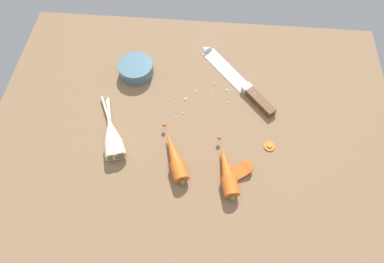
{
  "coord_description": "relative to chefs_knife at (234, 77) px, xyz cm",
  "views": [
    {
      "loc": [
        3.99,
        -49.86,
        85.26
      ],
      "look_at": [
        0.0,
        -2.0,
        1.5
      ],
      "focal_mm": 31.41,
      "sensor_mm": 36.0,
      "label": 1
    }
  ],
  "objects": [
    {
      "name": "parsnip_mid_left",
      "position": [
        -34.08,
        -25.0,
        1.33
      ],
      "size": [
        11.7,
        20.92,
        4.0
      ],
      "color": "beige",
      "rests_on": "ground_plane"
    },
    {
      "name": "carrot_slice_stack",
      "position": [
        2.02,
        -32.76,
        0.18
      ],
      "size": [
        7.23,
        6.27,
        2.87
      ],
      "color": "#D6601E",
      "rests_on": "ground_plane"
    },
    {
      "name": "whole_carrot_second",
      "position": [
        -1.51,
        -33.5,
        1.45
      ],
      "size": [
        7.51,
        18.58,
        4.2
      ],
      "color": "#D6601E",
      "rests_on": "ground_plane"
    },
    {
      "name": "whole_carrot",
      "position": [
        -15.92,
        -30.39,
        1.45
      ],
      "size": [
        9.67,
        18.39,
        4.2
      ],
      "color": "#D6601E",
      "rests_on": "ground_plane"
    },
    {
      "name": "ground_plane",
      "position": [
        -11.87,
        -19.66,
        -2.65
      ],
      "size": [
        120.0,
        90.0,
        4.0
      ],
      "primitive_type": "cube",
      "color": "brown"
    },
    {
      "name": "parsnip_mid_right",
      "position": [
        -34.69,
        -25.5,
        1.33
      ],
      "size": [
        7.89,
        20.88,
        4.0
      ],
      "color": "beige",
      "rests_on": "ground_plane"
    },
    {
      "name": "prep_bowl",
      "position": [
        -31.66,
        -0.25,
        1.5
      ],
      "size": [
        11.0,
        11.0,
        4.0
      ],
      "color": "slate",
      "rests_on": "ground_plane"
    },
    {
      "name": "chefs_knife",
      "position": [
        0.0,
        0.0,
        0.0
      ],
      "size": [
        25.16,
        28.53,
        4.18
      ],
      "color": "silver",
      "rests_on": "ground_plane"
    },
    {
      "name": "mince_crumbs",
      "position": [
        -10.98,
        -8.19,
        -0.31
      ],
      "size": [
        19.94,
        14.1,
        0.9
      ],
      "color": "beige",
      "rests_on": "ground_plane"
    },
    {
      "name": "parsnip_front",
      "position": [
        -34.47,
        -25.22,
        1.33
      ],
      "size": [
        8.57,
        19.39,
        4.0
      ],
      "color": "beige",
      "rests_on": "ground_plane"
    },
    {
      "name": "carrot_slice_stray_near",
      "position": [
        10.48,
        -23.89,
        -0.29
      ],
      "size": [
        3.19,
        3.19,
        0.7
      ],
      "color": "#D6601E",
      "rests_on": "ground_plane"
    }
  ]
}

